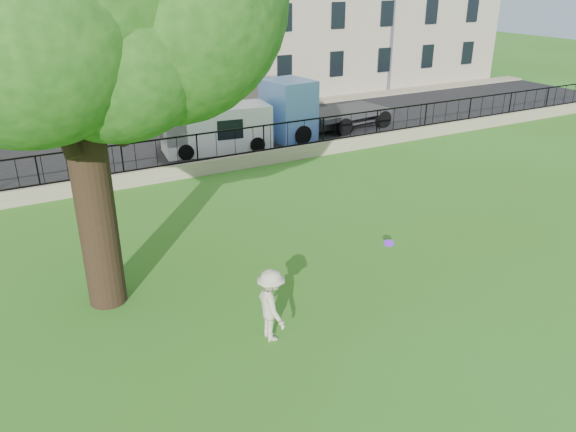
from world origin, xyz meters
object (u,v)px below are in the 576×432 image
blue_truck (327,104)px  frisbee (389,243)px  white_van (216,129)px  man (271,305)px

blue_truck → frisbee: bearing=-123.6°
white_van → blue_truck: (6.34, 0.48, 0.42)m
frisbee → blue_truck: 15.80m
frisbee → blue_truck: bearing=63.5°
white_van → blue_truck: bearing=11.6°
frisbee → blue_truck: size_ratio=0.04×
man → white_van: (4.50, 14.38, 0.17)m
man → blue_truck: bearing=-32.6°
man → white_van: white_van is taller
man → white_van: bearing=-13.9°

